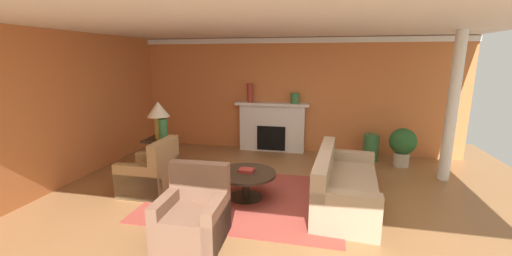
% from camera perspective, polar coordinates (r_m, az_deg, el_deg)
% --- Properties ---
extents(ground_plane, '(9.65, 9.65, 0.00)m').
position_cam_1_polar(ground_plane, '(5.21, 1.41, -13.67)').
color(ground_plane, olive).
extents(wall_fireplace, '(8.02, 0.12, 2.77)m').
position_cam_1_polar(wall_fireplace, '(7.98, 6.01, 5.84)').
color(wall_fireplace, '#CC723D').
rests_on(wall_fireplace, ground_plane).
extents(wall_window, '(0.12, 7.05, 2.77)m').
position_cam_1_polar(wall_window, '(6.81, -30.88, 3.03)').
color(wall_window, '#CC723D').
rests_on(wall_window, ground_plane).
extents(ceiling_panel, '(8.02, 7.05, 0.06)m').
position_cam_1_polar(ceiling_panel, '(5.00, 2.29, 18.30)').
color(ceiling_panel, white).
extents(crown_moulding, '(8.02, 0.08, 0.12)m').
position_cam_1_polar(crown_moulding, '(7.86, 6.17, 15.28)').
color(crown_moulding, white).
extents(area_rug, '(3.10, 2.41, 0.01)m').
position_cam_1_polar(area_rug, '(5.46, -1.80, -12.30)').
color(area_rug, '#993D33').
rests_on(area_rug, ground_plane).
extents(fireplace, '(1.80, 0.35, 1.22)m').
position_cam_1_polar(fireplace, '(7.96, 2.88, -0.05)').
color(fireplace, white).
rests_on(fireplace, ground_plane).
extents(sofa, '(1.05, 2.16, 0.85)m').
position_cam_1_polar(sofa, '(5.30, 15.29, -10.13)').
color(sofa, tan).
rests_on(sofa, ground_plane).
extents(armchair_near_window, '(0.80, 0.80, 0.95)m').
position_cam_1_polar(armchair_near_window, '(5.85, -18.29, -8.04)').
color(armchair_near_window, '#9E7A4C').
rests_on(armchair_near_window, ground_plane).
extents(armchair_facing_fireplace, '(0.83, 0.83, 0.95)m').
position_cam_1_polar(armchair_facing_fireplace, '(4.28, -11.15, -15.39)').
color(armchair_facing_fireplace, brown).
rests_on(armchair_facing_fireplace, ground_plane).
extents(coffee_table, '(1.00, 1.00, 0.45)m').
position_cam_1_polar(coffee_table, '(5.33, -1.83, -9.08)').
color(coffee_table, '#2D2319').
rests_on(coffee_table, ground_plane).
extents(side_table, '(0.56, 0.56, 0.70)m').
position_cam_1_polar(side_table, '(6.80, -16.60, -4.25)').
color(side_table, '#2D2319').
rests_on(side_table, ground_plane).
extents(table_lamp, '(0.44, 0.44, 0.75)m').
position_cam_1_polar(table_lamp, '(6.62, -17.03, 2.61)').
color(table_lamp, '#B28E38').
rests_on(table_lamp, side_table).
extents(vase_mantel_left, '(0.14, 0.14, 0.47)m').
position_cam_1_polar(vase_mantel_left, '(7.88, -1.09, 6.29)').
color(vase_mantel_left, '#9E3328').
rests_on(vase_mantel_left, fireplace).
extents(vase_on_side_table, '(0.17, 0.17, 0.43)m').
position_cam_1_polar(vase_on_side_table, '(6.50, -16.22, -0.30)').
color(vase_on_side_table, '#33703D').
rests_on(vase_on_side_table, side_table).
extents(vase_tall_corner, '(0.35, 0.35, 0.61)m').
position_cam_1_polar(vase_tall_corner, '(7.70, 19.80, -3.27)').
color(vase_tall_corner, '#33703D').
rests_on(vase_tall_corner, ground_plane).
extents(vase_mantel_right, '(0.20, 0.20, 0.25)m').
position_cam_1_polar(vase_mantel_right, '(7.71, 6.93, 5.27)').
color(vase_mantel_right, '#33703D').
rests_on(vase_mantel_right, fireplace).
extents(book_red_cover, '(0.25, 0.20, 0.06)m').
position_cam_1_polar(book_red_cover, '(5.29, -1.71, -7.60)').
color(book_red_cover, maroon).
rests_on(book_red_cover, coffee_table).
extents(potted_plant, '(0.56, 0.56, 0.83)m').
position_cam_1_polar(potted_plant, '(7.50, 24.69, -2.61)').
color(potted_plant, '#BCB29E').
rests_on(potted_plant, ground_plane).
extents(column_white, '(0.20, 0.20, 2.77)m').
position_cam_1_polar(column_white, '(6.90, 31.61, 3.05)').
color(column_white, white).
rests_on(column_white, ground_plane).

